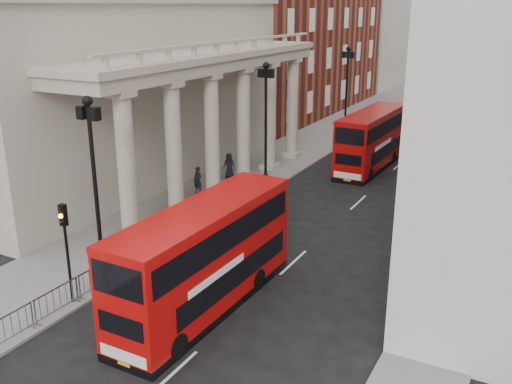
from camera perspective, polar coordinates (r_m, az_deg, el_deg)
ground at (r=24.02m, az=-20.39°, el=-12.79°), size 260.00×260.00×0.00m
sidewalk_west at (r=48.69m, az=3.77°, el=4.10°), size 6.00×140.00×0.12m
sidewalk_east at (r=44.84m, az=23.38°, el=1.37°), size 3.00×140.00×0.12m
kerb at (r=47.61m, az=7.02°, el=3.68°), size 0.20×140.00×0.14m
portico_building at (r=41.44m, az=-12.78°, el=9.58°), size 9.00×28.00×12.00m
brick_building at (r=66.73m, az=4.47°, el=17.39°), size 9.00×32.00×22.00m
west_building_far at (r=96.92m, az=12.38°, el=16.70°), size 9.00×30.00×20.00m
lamp_post_south at (r=25.00m, az=-15.84°, el=1.25°), size 1.05×0.44×8.32m
lamp_post_mid at (r=37.82m, az=0.99°, el=7.55°), size 1.05×0.44×8.32m
lamp_post_north at (r=52.41m, az=9.06°, el=10.33°), size 1.05×0.44×8.32m
traffic_light at (r=24.18m, az=-18.55°, el=-4.13°), size 0.28×0.33×4.30m
crowd_barriers at (r=25.22m, az=-17.36°, el=-9.15°), size 0.50×18.75×1.10m
bus_near at (r=23.16m, az=-5.11°, el=-6.42°), size 2.65×10.18×4.38m
bus_far at (r=44.24m, az=11.51°, el=5.25°), size 2.66×10.08×4.33m
pedestrian_a at (r=37.32m, az=-5.84°, el=1.16°), size 0.71×0.52×1.81m
pedestrian_b at (r=35.05m, az=-8.11°, el=-0.11°), size 0.91×0.74×1.76m
pedestrian_c at (r=40.69m, az=-2.70°, el=2.67°), size 0.94×0.68×1.80m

